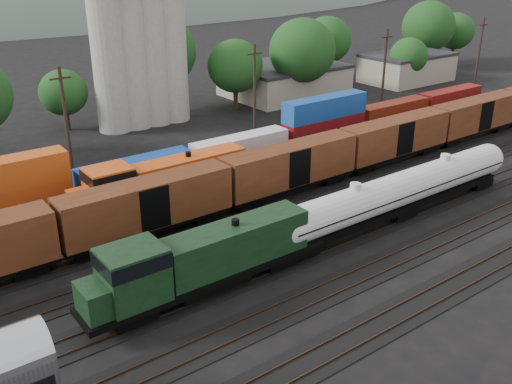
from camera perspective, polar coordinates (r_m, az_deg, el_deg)
ground at (r=51.31m, az=3.71°, el=-3.09°), size 600.00×600.00×0.00m
tracks at (r=51.29m, az=3.72°, el=-3.04°), size 180.00×33.20×0.20m
green_locomotive at (r=39.71m, az=-6.00°, el=-6.92°), size 18.99×3.35×5.03m
tank_car_a at (r=48.39m, az=9.77°, el=-1.52°), size 17.52×3.14×4.59m
tank_car_b at (r=57.11m, az=18.19°, el=1.54°), size 17.55×3.14×4.60m
orange_locomotive at (r=53.82m, az=-9.70°, el=1.09°), size 19.27×3.21×4.82m
boxcar_string at (r=55.81m, az=3.44°, el=2.63°), size 169.00×2.90×4.20m
container_wall at (r=54.97m, az=-21.90°, el=0.04°), size 160.00×2.60×5.80m
grain_silo at (r=79.14m, az=-11.68°, el=14.44°), size 13.40×5.00×29.00m
industrial_sheds at (r=81.65m, az=-8.83°, el=8.66°), size 119.38×17.26×5.10m
tree_band at (r=77.98m, az=-17.15°, el=11.16°), size 165.32×21.01×14.32m
utility_poles at (r=66.39m, az=-8.59°, el=8.57°), size 122.20×0.36×12.00m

